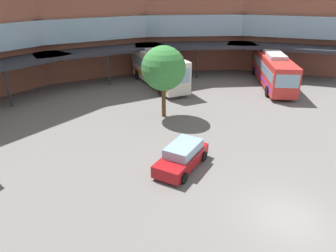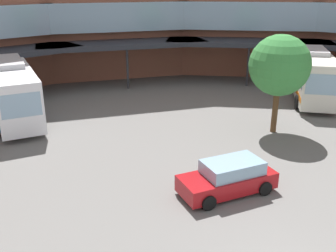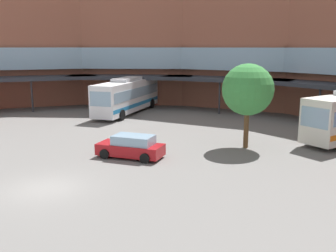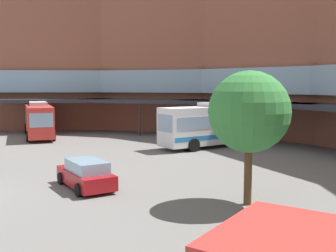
# 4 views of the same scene
# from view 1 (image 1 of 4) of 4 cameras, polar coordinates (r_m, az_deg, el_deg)

# --- Properties ---
(ground_plane) EXTENTS (115.21, 115.21, 0.00)m
(ground_plane) POSITION_cam_1_polar(r_m,az_deg,el_deg) (17.35, 20.81, -15.26)
(ground_plane) COLOR slate
(station_building) EXTENTS (72.34, 34.75, 18.45)m
(station_building) POSITION_cam_1_polar(r_m,az_deg,el_deg) (28.41, -25.99, 18.26)
(station_building) COLOR #93543F
(station_building) RESTS_ON ground
(bus_1) EXTENTS (7.26, 10.58, 4.00)m
(bus_1) POSITION_cam_1_polar(r_m,az_deg,el_deg) (35.99, -1.69, 10.39)
(bus_1) COLOR silver
(bus_1) RESTS_ON ground
(bus_3) EXTENTS (11.86, 8.73, 3.69)m
(bus_3) POSITION_cam_1_polar(r_m,az_deg,el_deg) (38.20, 18.47, 9.75)
(bus_3) COLOR red
(bus_3) RESTS_ON ground
(parked_car) EXTENTS (4.60, 2.47, 1.53)m
(parked_car) POSITION_cam_1_polar(r_m,az_deg,el_deg) (19.87, 2.57, -5.55)
(parked_car) COLOR #A51419
(parked_car) RESTS_ON ground
(plaza_tree) EXTENTS (3.71, 3.71, 6.14)m
(plaza_tree) POSITION_cam_1_polar(r_m,az_deg,el_deg) (26.48, -0.81, 10.36)
(plaza_tree) COLOR brown
(plaza_tree) RESTS_ON ground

